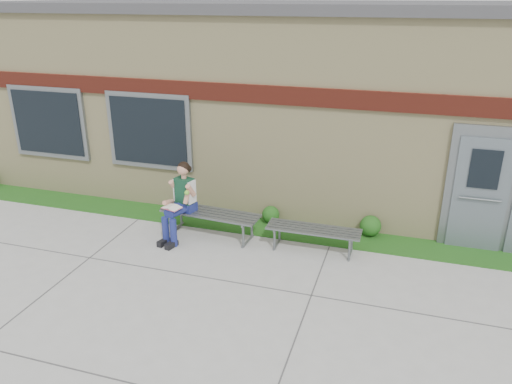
% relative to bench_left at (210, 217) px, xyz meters
% --- Properties ---
extents(ground, '(80.00, 80.00, 0.00)m').
position_rel_bench_left_xyz_m(ground, '(1.27, -1.97, -0.38)').
color(ground, '#9E9E99').
rests_on(ground, ground).
extents(grass_strip, '(16.00, 0.80, 0.02)m').
position_rel_bench_left_xyz_m(grass_strip, '(1.27, 0.63, -0.37)').
color(grass_strip, '#1C4B14').
rests_on(grass_strip, ground).
extents(school_building, '(16.20, 6.22, 4.20)m').
position_rel_bench_left_xyz_m(school_building, '(1.27, 4.02, 1.72)').
color(school_building, beige).
rests_on(school_building, ground).
extents(bench_left, '(1.95, 0.67, 0.50)m').
position_rel_bench_left_xyz_m(bench_left, '(0.00, 0.00, 0.00)').
color(bench_left, slate).
rests_on(bench_left, ground).
extents(bench_right, '(1.70, 0.48, 0.44)m').
position_rel_bench_left_xyz_m(bench_right, '(2.00, 0.00, -0.05)').
color(bench_right, slate).
rests_on(bench_right, ground).
extents(girl, '(0.57, 0.94, 1.48)m').
position_rel_bench_left_xyz_m(girl, '(-0.51, -0.22, 0.39)').
color(girl, navy).
rests_on(girl, ground).
extents(shrub_mid, '(0.35, 0.35, 0.35)m').
position_rel_bench_left_xyz_m(shrub_mid, '(0.95, 0.88, -0.19)').
color(shrub_mid, '#1C4B14').
rests_on(shrub_mid, grass_strip).
extents(shrub_east, '(0.40, 0.40, 0.40)m').
position_rel_bench_left_xyz_m(shrub_east, '(2.94, 0.88, -0.16)').
color(shrub_east, '#1C4B14').
rests_on(shrub_east, grass_strip).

